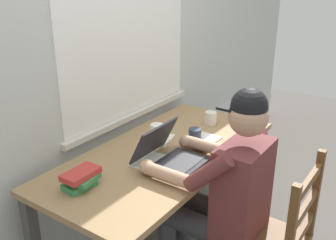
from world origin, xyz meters
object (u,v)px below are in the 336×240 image
(computer_mouse, at_px, (201,148))
(book_stack_main, at_px, (81,179))
(coffee_mug_dark, at_px, (195,135))
(seated_person, at_px, (223,188))
(desk, at_px, (164,165))
(coffee_mug_white, at_px, (157,131))
(coffee_mug_spare, at_px, (211,118))
(laptop, at_px, (169,155))

(computer_mouse, bearing_deg, book_stack_main, 158.12)
(coffee_mug_dark, distance_m, book_stack_main, 0.80)
(seated_person, distance_m, book_stack_main, 0.73)
(desk, bearing_deg, coffee_mug_white, 46.78)
(computer_mouse, bearing_deg, coffee_mug_dark, 46.94)
(seated_person, height_order, coffee_mug_spare, seated_person)
(seated_person, relative_size, coffee_mug_dark, 10.77)
(coffee_mug_white, bearing_deg, desk, -133.22)
(desk, height_order, book_stack_main, book_stack_main)
(coffee_mug_dark, bearing_deg, book_stack_main, 166.35)
(desk, relative_size, laptop, 4.71)
(desk, bearing_deg, book_stack_main, 169.49)
(coffee_mug_white, distance_m, coffee_mug_spare, 0.43)
(seated_person, bearing_deg, computer_mouse, 50.18)
(coffee_mug_dark, bearing_deg, seated_person, -130.66)
(coffee_mug_white, relative_size, coffee_mug_spare, 1.04)
(computer_mouse, distance_m, coffee_mug_spare, 0.43)
(laptop, relative_size, coffee_mug_dark, 2.86)
(coffee_mug_white, bearing_deg, coffee_mug_dark, -71.76)
(laptop, xyz_separation_m, book_stack_main, (-0.46, 0.21, -0.00))
(computer_mouse, relative_size, coffee_mug_dark, 0.86)
(desk, height_order, coffee_mug_dark, coffee_mug_dark)
(laptop, xyz_separation_m, coffee_mug_spare, (0.63, 0.08, -0.00))
(laptop, relative_size, coffee_mug_spare, 2.83)
(computer_mouse, xyz_separation_m, coffee_mug_white, (0.01, 0.32, 0.03))
(computer_mouse, height_order, coffee_mug_spare, coffee_mug_spare)
(laptop, bearing_deg, seated_person, -87.93)
(seated_person, xyz_separation_m, coffee_mug_spare, (0.62, 0.42, 0.10))
(seated_person, height_order, laptop, seated_person)
(desk, relative_size, seated_person, 1.25)
(seated_person, relative_size, computer_mouse, 12.55)
(coffee_mug_spare, relative_size, book_stack_main, 0.62)
(laptop, bearing_deg, coffee_mug_spare, 7.46)
(coffee_mug_dark, xyz_separation_m, book_stack_main, (-0.78, 0.19, 0.00))
(laptop, distance_m, coffee_mug_dark, 0.32)
(coffee_mug_spare, bearing_deg, computer_mouse, -159.26)
(coffee_mug_white, bearing_deg, laptop, -133.33)
(book_stack_main, bearing_deg, coffee_mug_white, 3.74)
(computer_mouse, bearing_deg, coffee_mug_spare, 20.74)
(desk, height_order, coffee_mug_white, coffee_mug_white)
(coffee_mug_white, bearing_deg, seated_person, -111.22)
(coffee_mug_spare, bearing_deg, desk, 177.39)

